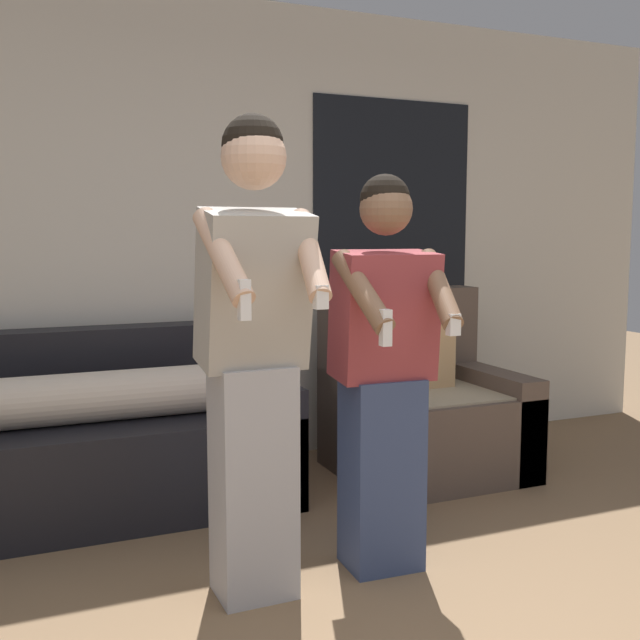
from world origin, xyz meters
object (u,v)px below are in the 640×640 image
couch (102,443)px  person_left (254,353)px  armchair (422,412)px  person_right (384,373)px

couch → person_left: size_ratio=1.03×
armchair → person_left: bearing=-141.9°
person_left → person_right: (0.55, 0.04, -0.12)m
armchair → couch: bearing=175.1°
person_left → person_right: person_left is taller
couch → armchair: (1.76, -0.15, 0.02)m
armchair → person_right: 1.38m
couch → person_right: person_right is taller
armchair → person_left: person_left is taller
couch → armchair: 1.77m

